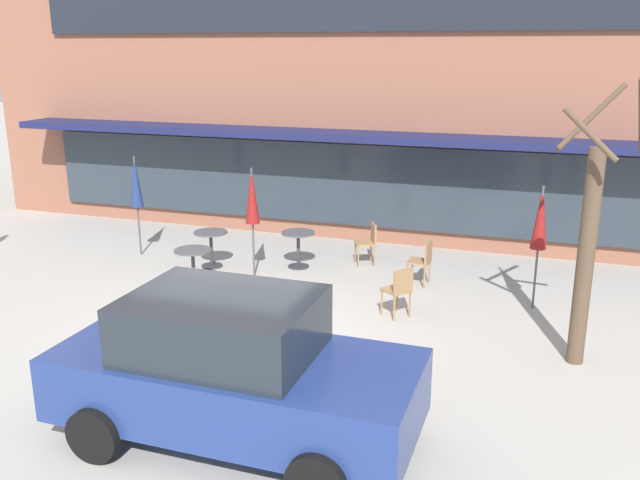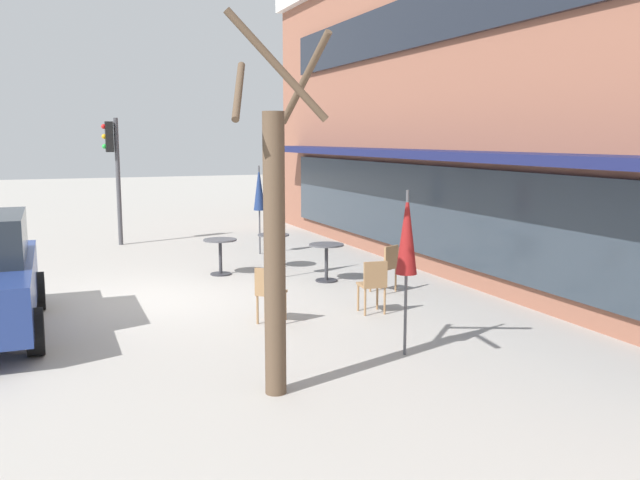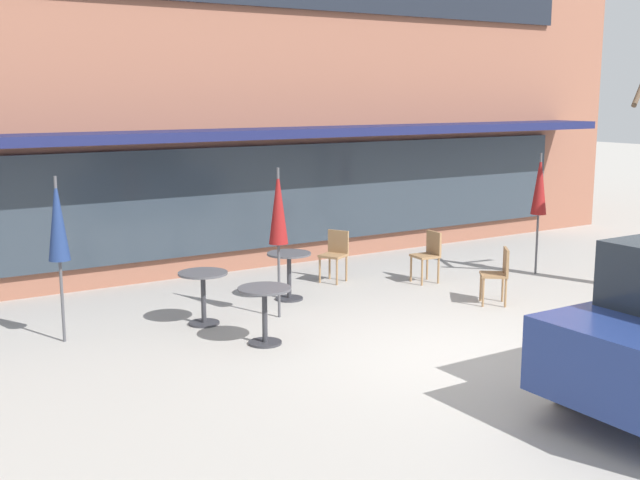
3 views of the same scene
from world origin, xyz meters
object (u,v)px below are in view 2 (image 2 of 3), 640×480
object	(u,v)px
cafe_chair_0	(373,282)
cafe_chair_1	(387,265)
traffic_light_pole	(114,160)
cafe_table_near_wall	(274,245)
cafe_table_streetside	(326,256)
street_tree	(275,237)
patio_umbrella_corner_open	(259,189)
cafe_table_by_tree	(220,251)
patio_umbrella_green_folded	(277,200)
patio_umbrella_cream_folded	(407,234)
cafe_chair_2	(270,290)

from	to	relation	value
cafe_chair_0	cafe_chair_1	distance (m)	1.62
cafe_chair_1	traffic_light_pole	size ratio (longest dim) A/B	0.26
cafe_table_near_wall	traffic_light_pole	size ratio (longest dim) A/B	0.22
cafe_table_streetside	cafe_chair_1	xyz separation A→B (m)	(1.33, 0.67, 0.01)
cafe_chair_0	street_tree	xyz separation A→B (m)	(2.75, -2.58, 1.27)
patio_umbrella_corner_open	street_tree	distance (m)	9.40
cafe_table_by_tree	patio_umbrella_green_folded	size ratio (longest dim) A/B	0.35
patio_umbrella_green_folded	cafe_chair_0	xyz separation A→B (m)	(3.31, 0.54, -1.10)
cafe_table_near_wall	patio_umbrella_corner_open	distance (m)	2.22
cafe_chair_1	patio_umbrella_green_folded	bearing A→B (deg)	-143.34
cafe_table_near_wall	cafe_table_streetside	bearing A→B (deg)	17.58
cafe_table_streetside	patio_umbrella_green_folded	xyz separation A→B (m)	(-0.65, -0.81, 1.11)
cafe_table_near_wall	patio_umbrella_corner_open	xyz separation A→B (m)	(-1.90, 0.26, 1.11)
patio_umbrella_green_folded	cafe_chair_1	xyz separation A→B (m)	(1.98, 1.48, -1.10)
patio_umbrella_green_folded	cafe_chair_1	size ratio (longest dim) A/B	2.47
patio_umbrella_cream_folded	cafe_chair_1	world-z (taller)	patio_umbrella_cream_folded
patio_umbrella_green_folded	cafe_table_streetside	bearing A→B (deg)	51.23
cafe_table_near_wall	cafe_chair_1	world-z (taller)	cafe_chair_1
cafe_table_by_tree	cafe_chair_0	world-z (taller)	cafe_chair_0
patio_umbrella_cream_folded	cafe_table_by_tree	bearing A→B (deg)	-170.85
patio_umbrella_corner_open	cafe_chair_1	world-z (taller)	patio_umbrella_corner_open
patio_umbrella_corner_open	cafe_chair_1	size ratio (longest dim) A/B	2.47
cafe_chair_1	cafe_chair_2	xyz separation A→B (m)	(1.25, -2.69, 0.00)
patio_umbrella_green_folded	cafe_chair_2	bearing A→B (deg)	-20.54
cafe_table_near_wall	street_tree	size ratio (longest dim) A/B	0.18
patio_umbrella_green_folded	patio_umbrella_corner_open	distance (m)	3.03
cafe_chair_1	street_tree	world-z (taller)	street_tree
cafe_chair_0	traffic_light_pole	world-z (taller)	traffic_light_pole
cafe_chair_0	cafe_chair_2	world-z (taller)	same
cafe_table_streetside	traffic_light_pole	bearing A→B (deg)	-151.88
patio_umbrella_green_folded	traffic_light_pole	size ratio (longest dim) A/B	0.65
patio_umbrella_green_folded	patio_umbrella_cream_folded	bearing A→B (deg)	-0.19
patio_umbrella_corner_open	cafe_chair_2	distance (m)	6.55
patio_umbrella_green_folded	cafe_chair_1	world-z (taller)	patio_umbrella_green_folded
cafe_chair_2	traffic_light_pole	distance (m)	9.35
cafe_table_near_wall	traffic_light_pole	distance (m)	5.85
cafe_chair_1	street_tree	size ratio (longest dim) A/B	0.22
street_tree	cafe_table_by_tree	bearing A→B (deg)	171.50
patio_umbrella_green_folded	patio_umbrella_cream_folded	world-z (taller)	same
cafe_chair_2	cafe_table_by_tree	bearing A→B (deg)	177.22
cafe_chair_0	cafe_chair_2	distance (m)	1.75
cafe_table_streetside	cafe_chair_0	world-z (taller)	cafe_chair_0
cafe_table_streetside	street_tree	bearing A→B (deg)	-27.77
cafe_table_near_wall	patio_umbrella_green_folded	distance (m)	1.58
patio_umbrella_green_folded	street_tree	distance (m)	6.40
patio_umbrella_cream_folded	patio_umbrella_corner_open	bearing A→B (deg)	176.36
cafe_table_streetside	street_tree	xyz separation A→B (m)	(5.41, -2.85, 1.27)
cafe_table_near_wall	cafe_table_streetside	xyz separation A→B (m)	(1.74, 0.55, 0.00)
cafe_table_by_tree	patio_umbrella_green_folded	distance (m)	1.70
patio_umbrella_corner_open	cafe_table_streetside	bearing A→B (deg)	4.62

